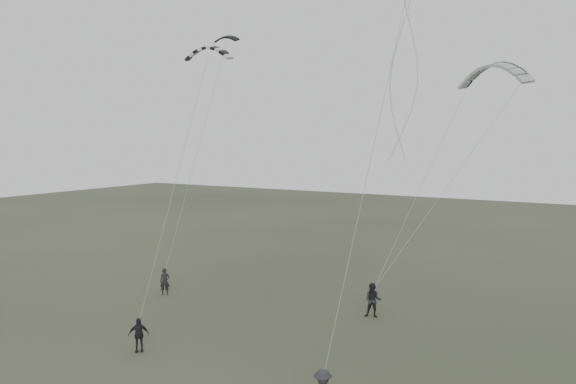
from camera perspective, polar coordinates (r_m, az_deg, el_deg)
The scene contains 7 objects.
ground at distance 26.53m, azimuth -7.40°, elevation -15.49°, with size 140.00×140.00×0.00m, color #313824.
flyer_left at distance 35.28m, azimuth -12.40°, elevation -8.87°, with size 0.59×0.39×1.62m, color black.
flyer_right at distance 30.61m, azimuth 8.63°, elevation -10.83°, with size 0.89×0.69×1.83m, color black.
flyer_center at distance 26.60m, azimuth -14.94°, elevation -13.83°, with size 0.90×0.37×1.53m, color black.
kite_dark_small at distance 37.65m, azimuth -6.29°, elevation 15.39°, with size 1.63×0.49×0.53m, color black, non-canonical shape.
kite_pale_large at distance 35.25m, azimuth 20.22°, elevation 12.03°, with size 4.49×1.01×1.80m, color #A0A3A6, non-canonical shape.
kite_striped at distance 31.06m, azimuth -8.11°, elevation 14.33°, with size 2.57×0.64×1.05m, color black, non-canonical shape.
Camera 1 is at (15.24, -19.55, 9.47)m, focal length 35.00 mm.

